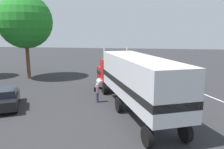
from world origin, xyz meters
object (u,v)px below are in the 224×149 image
object	(u,v)px
person_bystander	(97,92)
parked_car	(6,98)
semi_truck	(133,77)
tree_left	(25,21)

from	to	relation	value
person_bystander	parked_car	size ratio (longest dim) A/B	0.35
semi_truck	tree_left	world-z (taller)	tree_left
parked_car	semi_truck	bearing A→B (deg)	-83.07
person_bystander	semi_truck	bearing A→B (deg)	-114.59
parked_car	tree_left	xyz separation A→B (m)	(10.76, 4.25, 6.31)
person_bystander	parked_car	distance (m)	7.15
semi_truck	parked_car	bearing A→B (deg)	96.93
semi_truck	parked_car	distance (m)	9.95
semi_truck	tree_left	xyz separation A→B (m)	(9.58, 13.99, 4.60)
parked_car	person_bystander	bearing A→B (deg)	-68.80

